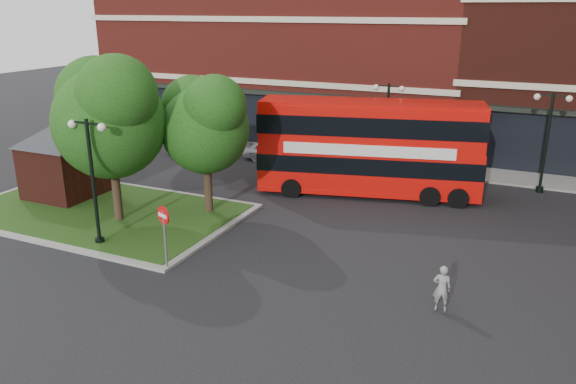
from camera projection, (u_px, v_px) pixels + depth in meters
The scene contains 15 objects.
ground at pixel (218, 273), 19.66m from camera, with size 120.00×120.00×0.00m, color black.
pavement_far at pixel (361, 160), 33.89m from camera, with size 44.00×3.00×0.12m, color slate.
terrace_far_left at pixel (291, 33), 41.33m from camera, with size 26.00×12.00×14.00m, color maroon.
traffic_island at pixel (101, 212), 25.38m from camera, with size 12.60×7.60×0.15m.
kiosk at pixel (62, 152), 26.71m from camera, with size 6.51×6.51×3.60m.
tree_island_west at pixel (108, 112), 22.97m from camera, with size 5.40×4.71×7.21m.
tree_island_east at pixel (204, 120), 24.10m from camera, with size 4.46×3.90×6.29m.
lamp_island at pixel (92, 176), 21.11m from camera, with size 1.72×0.36×5.00m.
lamp_far_left at pixel (387, 124), 30.51m from camera, with size 1.72×0.36×5.00m.
lamp_far_right at pixel (547, 137), 27.36m from camera, with size 1.72×0.36×5.00m.
bus at pixel (369, 142), 27.16m from camera, with size 10.91×4.85×4.06m.
woman at pixel (442, 288), 17.06m from camera, with size 0.55×0.36×1.50m, color gray.
car_silver at pixel (275, 150), 33.85m from camera, with size 1.54×3.82×1.30m, color #B4B6BC.
car_white at pixel (404, 161), 31.05m from camera, with size 1.58×4.54×1.50m, color white.
no_entry_sign at pixel (164, 225), 19.40m from camera, with size 0.64×0.29×2.39m.
Camera 1 is at (9.59, -15.15, 8.90)m, focal length 35.00 mm.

